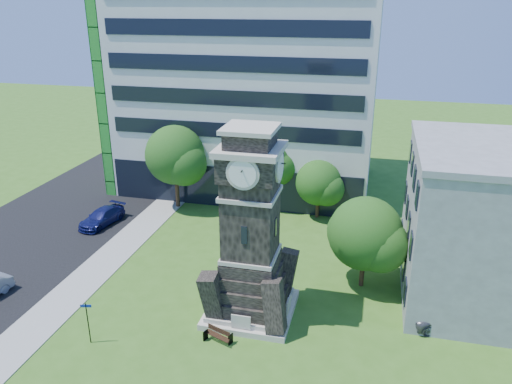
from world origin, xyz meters
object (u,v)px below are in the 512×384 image
(park_bench, at_px, (218,335))
(street_sign, at_px, (88,318))
(car_east_lot, at_px, (447,314))
(car_street_north, at_px, (102,217))
(clock_tower, at_px, (251,238))

(park_bench, distance_m, street_sign, 7.60)
(park_bench, xyz_separation_m, street_sign, (-7.26, -1.90, 1.23))
(car_east_lot, relative_size, street_sign, 1.88)
(car_east_lot, distance_m, park_bench, 14.15)
(car_east_lot, xyz_separation_m, park_bench, (-13.22, -5.04, -0.25))
(car_east_lot, bearing_deg, street_sign, 86.02)
(car_street_north, distance_m, car_east_lot, 29.50)
(car_street_north, distance_m, street_sign, 17.05)
(car_street_north, bearing_deg, clock_tower, -20.41)
(car_east_lot, bearing_deg, park_bench, 88.17)
(clock_tower, bearing_deg, park_bench, -108.72)
(clock_tower, bearing_deg, car_street_north, 148.83)
(clock_tower, relative_size, car_east_lot, 2.43)
(clock_tower, relative_size, car_street_north, 2.53)
(park_bench, bearing_deg, car_street_north, 160.01)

